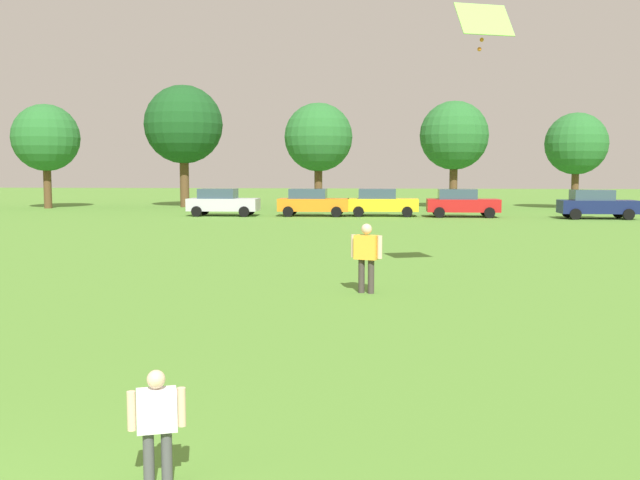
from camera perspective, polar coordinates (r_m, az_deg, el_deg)
The scene contains 14 objects.
ground_plane at distance 34.03m, azimuth -1.96°, elevation 0.78°, with size 160.00×160.00×0.00m, color #568C33.
child_kite_flyer at distance 6.68m, azimuth -12.71°, elevation -13.52°, with size 0.48×0.30×1.06m.
adult_bystander at distance 16.48m, azimuth 3.67°, elevation -0.95°, with size 0.72×0.45×1.59m.
kite at distance 18.30m, azimuth 12.78°, elevation 16.43°, with size 1.44×1.01×1.16m.
parked_car_silver_0 at distance 45.08m, azimuth -7.71°, elevation 2.98°, with size 4.30×2.02×1.68m.
parked_car_orange_1 at distance 44.47m, azimuth -0.61°, elevation 3.00°, with size 4.30×2.02×1.68m.
parked_car_yellow_2 at distance 44.59m, azimuth 4.86°, elevation 2.98°, with size 4.30×2.02×1.68m.
parked_car_red_3 at distance 44.42m, azimuth 11.07°, elevation 2.89°, with size 4.30×2.02×1.68m.
parked_car_navy_4 at distance 44.90m, azimuth 20.91°, elevation 2.66°, with size 4.30×2.02×1.68m.
tree_far_left at distance 57.47m, azimuth -20.77°, elevation 7.51°, with size 4.92×4.92×7.66m.
tree_left at distance 56.73m, azimuth -10.69°, elevation 8.89°, with size 5.94×5.94×9.26m.
tree_center at distance 52.19m, azimuth -0.13°, elevation 8.06°, with size 4.88×4.88×7.60m.
tree_right at distance 55.06m, azimuth 10.52°, elevation 8.06°, with size 5.09×5.09×7.93m.
tree_far_right at distance 55.93m, azimuth 19.52°, elevation 7.13°, with size 4.47×4.47×6.97m.
Camera 1 is at (4.33, -3.63, 2.79)m, focal length 40.66 mm.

